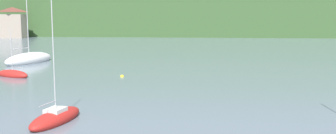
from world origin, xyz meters
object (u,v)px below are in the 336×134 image
Objects in this scene: shore_building_westcentral at (13,23)px; sailboat_mid_8 at (13,74)px; sailboat_mid_4 at (56,118)px; mooring_buoy_far at (122,77)px; sailboat_far_5 at (29,59)px.

shore_building_westcentral reaches higher than sailboat_mid_8.
sailboat_mid_4 reaches higher than mooring_buoy_far.
sailboat_mid_8 is (32.75, -64.81, -3.81)m from shore_building_westcentral.
sailboat_mid_8 is 12.81× the size of mooring_buoy_far.
shore_building_westcentral is 1.19× the size of sailboat_mid_4.
shore_building_westcentral is 91.23m from sailboat_mid_4.
sailboat_far_5 is 11.77m from sailboat_mid_8.
sailboat_far_5 reaches higher than shore_building_westcentral.
shore_building_westcentral is 0.83× the size of sailboat_far_5.
shore_building_westcentral is 1.68× the size of sailboat_mid_8.
sailboat_mid_4 is at bearing -61.74° from shore_building_westcentral.
sailboat_mid_8 is (3.50, -11.24, -0.20)m from sailboat_far_5.
sailboat_mid_8 is at bearing -63.19° from shore_building_westcentral.
mooring_buoy_far is at bearing -151.38° from sailboat_mid_8.
sailboat_mid_8 reaches higher than mooring_buoy_far.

